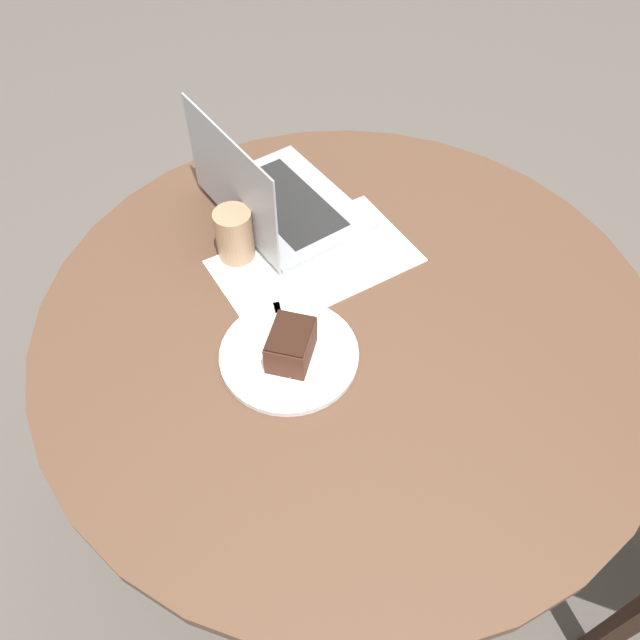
# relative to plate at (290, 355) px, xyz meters

# --- Properties ---
(ground_plane) EXTENTS (12.00, 12.00, 0.00)m
(ground_plane) POSITION_rel_plate_xyz_m (0.15, 0.00, -0.77)
(ground_plane) COLOR #4C4742
(dining_table) EXTENTS (1.16, 1.16, 0.76)m
(dining_table) POSITION_rel_plate_xyz_m (0.15, 0.00, -0.14)
(dining_table) COLOR #4C3323
(dining_table) RESTS_ON ground_plane
(paper_document) EXTENTS (0.43, 0.31, 0.00)m
(paper_document) POSITION_rel_plate_xyz_m (0.19, 0.14, -0.00)
(paper_document) COLOR white
(paper_document) RESTS_ON dining_table
(plate) EXTENTS (0.24, 0.24, 0.01)m
(plate) POSITION_rel_plate_xyz_m (0.00, 0.00, 0.00)
(plate) COLOR silver
(plate) RESTS_ON dining_table
(cake_slice) EXTENTS (0.12, 0.11, 0.07)m
(cake_slice) POSITION_rel_plate_xyz_m (-0.00, -0.01, 0.04)
(cake_slice) COLOR #472619
(cake_slice) RESTS_ON plate
(fork) EXTENTS (0.11, 0.16, 0.00)m
(fork) POSITION_rel_plate_xyz_m (0.02, 0.05, 0.01)
(fork) COLOR silver
(fork) RESTS_ON plate
(coffee_glass) EXTENTS (0.07, 0.07, 0.11)m
(coffee_glass) POSITION_rel_plate_xyz_m (0.09, 0.26, 0.05)
(coffee_glass) COLOR #997556
(coffee_glass) RESTS_ON dining_table
(laptop) EXTENTS (0.29, 0.36, 0.24)m
(laptop) POSITION_rel_plate_xyz_m (0.23, 0.30, 0.04)
(laptop) COLOR gray
(laptop) RESTS_ON dining_table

